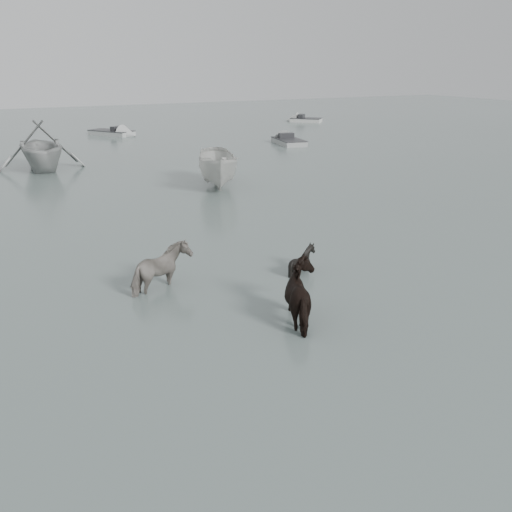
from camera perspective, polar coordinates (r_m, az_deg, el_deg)
ground at (r=15.02m, az=6.92°, el=-4.10°), size 140.00×140.00×0.00m
pony_pinto at (r=15.39m, az=-9.56°, el=-0.63°), size 1.97×1.55×1.52m
pony_dark at (r=13.44m, az=5.20°, el=-3.00°), size 1.55×1.77×1.68m
pony_black at (r=16.55m, az=4.64°, el=0.31°), size 1.27×1.19×1.15m
rowboat_trail at (r=34.50m, az=-20.77°, el=10.46°), size 4.93×5.68×2.94m
boat_small at (r=28.10m, az=-3.77°, el=8.88°), size 3.48×5.29×1.91m
skiff_port at (r=42.97m, az=3.31°, el=11.60°), size 2.46×5.13×0.75m
skiff_mid at (r=49.86m, az=-14.27°, el=12.08°), size 4.23×5.40×0.75m
skiff_star at (r=59.29m, az=5.04°, el=13.58°), size 4.07×4.09×0.75m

